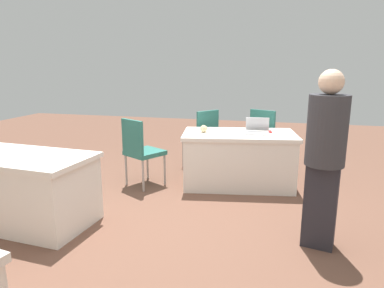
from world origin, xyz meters
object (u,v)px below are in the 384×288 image
(chair_tucked_right, at_px, (141,148))
(chair_back_row, at_px, (266,135))
(table_foreground, at_px, (238,159))
(chair_tucked_left, at_px, (202,135))
(laptop_silver, at_px, (257,130))
(person_attendee_browsing, at_px, (325,153))
(table_back_left, at_px, (16,188))
(yarn_ball, at_px, (204,129))
(scissors_red, at_px, (270,132))

(chair_tucked_right, xyz_separation_m, chair_back_row, (-1.62, -1.23, 0.02))
(table_foreground, xyz_separation_m, chair_back_row, (-0.33, -0.85, 0.19))
(chair_tucked_left, relative_size, chair_back_row, 0.98)
(chair_tucked_right, bearing_deg, laptop_silver, 44.95)
(chair_back_row, distance_m, person_attendee_browsing, 2.44)
(chair_back_row, bearing_deg, table_back_left, -108.42)
(chair_tucked_left, bearing_deg, person_attendee_browsing, -105.94)
(table_back_left, distance_m, person_attendee_browsing, 3.12)
(laptop_silver, bearing_deg, person_attendee_browsing, 111.47)
(chair_back_row, distance_m, laptop_silver, 0.85)
(table_back_left, bearing_deg, chair_tucked_left, -122.30)
(chair_tucked_right, bearing_deg, chair_tucked_left, 87.94)
(person_attendee_browsing, bearing_deg, table_back_left, 17.42)
(yarn_ball, bearing_deg, laptop_silver, -171.05)
(person_attendee_browsing, distance_m, laptop_silver, 1.67)
(chair_back_row, relative_size, yarn_ball, 9.76)
(table_back_left, bearing_deg, scissors_red, -143.55)
(scissors_red, bearing_deg, laptop_silver, -60.26)
(chair_tucked_right, xyz_separation_m, laptop_silver, (-1.53, -0.41, 0.24))
(table_foreground, relative_size, scissors_red, 9.06)
(table_foreground, distance_m, chair_back_row, 0.93)
(table_foreground, bearing_deg, chair_tucked_left, -44.54)
(table_back_left, xyz_separation_m, laptop_silver, (-2.39, -1.76, 0.41))
(chair_tucked_left, xyz_separation_m, yarn_ball, (-0.18, 0.72, 0.24))
(laptop_silver, distance_m, scissors_red, 0.22)
(chair_tucked_right, bearing_deg, table_back_left, -92.93)
(chair_tucked_left, xyz_separation_m, scissors_red, (-1.06, 0.48, 0.20))
(table_foreground, distance_m, laptop_silver, 0.47)
(yarn_ball, bearing_deg, table_foreground, -170.49)
(table_foreground, distance_m, table_back_left, 2.76)
(chair_tucked_left, bearing_deg, yarn_ball, -128.55)
(table_foreground, distance_m, scissors_red, 0.58)
(chair_tucked_right, xyz_separation_m, yarn_ball, (-0.81, -0.30, 0.25))
(person_attendee_browsing, bearing_deg, scissors_red, -60.06)
(table_foreground, relative_size, table_back_left, 0.93)
(laptop_silver, relative_size, yarn_ball, 3.31)
(chair_tucked_left, distance_m, chair_back_row, 1.00)
(scissors_red, bearing_deg, table_back_left, -60.98)
(chair_tucked_right, bearing_deg, scissors_red, 47.56)
(table_foreground, relative_size, person_attendee_browsing, 1.01)
(table_foreground, bearing_deg, person_attendee_browsing, 121.41)
(scissors_red, bearing_deg, chair_back_row, 179.41)
(chair_tucked_right, bearing_deg, person_attendee_browsing, 2.95)
(chair_tucked_left, bearing_deg, table_back_left, -174.47)
(chair_back_row, distance_m, yarn_ball, 1.25)
(scissors_red, bearing_deg, chair_tucked_right, -79.61)
(chair_back_row, height_order, person_attendee_browsing, person_attendee_browsing)
(chair_back_row, distance_m, scissors_red, 0.71)
(table_back_left, relative_size, person_attendee_browsing, 1.09)
(person_attendee_browsing, bearing_deg, chair_tucked_left, -40.72)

